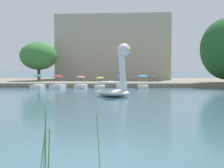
{
  "coord_description": "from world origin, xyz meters",
  "views": [
    {
      "loc": [
        0.5,
        -7.5,
        2.31
      ],
      "look_at": [
        0.15,
        21.75,
        0.77
      ],
      "focal_mm": 46.37,
      "sensor_mm": 36.0,
      "label": 1
    }
  ],
  "objects": [
    {
      "name": "apartment_block",
      "position": [
        0.23,
        43.01,
        5.81
      ],
      "size": [
        19.12,
        10.31,
        10.56
      ],
      "primitive_type": "cube",
      "rotation": [
        0.0,
        0.0,
        -0.06
      ],
      "color": "#B2A893",
      "rests_on": "shore_bank_far"
    },
    {
      "name": "pedal_boat_pink",
      "position": [
        -3.59,
        26.51,
        0.41
      ],
      "size": [
        1.41,
        2.29,
        1.46
      ],
      "color": "white",
      "rests_on": "ground_plane"
    },
    {
      "name": "pedal_boat_teal",
      "position": [
        -8.61,
        26.2,
        0.43
      ],
      "size": [
        1.25,
        2.31,
        1.63
      ],
      "color": "white",
      "rests_on": "ground_plane"
    },
    {
      "name": "pedal_boat_red",
      "position": [
        -6.26,
        26.25,
        0.45
      ],
      "size": [
        1.58,
        2.47,
        1.54
      ],
      "color": "white",
      "rests_on": "ground_plane"
    },
    {
      "name": "ground_plane",
      "position": [
        0.0,
        0.0,
        0.0
      ],
      "size": [
        559.53,
        559.53,
        0.0
      ],
      "primitive_type": "plane",
      "color": "#385966"
    },
    {
      "name": "reed_clump_foreground",
      "position": [
        -1.53,
        -1.52,
        0.61
      ],
      "size": [
        2.66,
        1.15,
        1.59
      ],
      "color": "#568E38",
      "rests_on": "ground_plane"
    },
    {
      "name": "swan_boat",
      "position": [
        0.56,
        16.3,
        1.28
      ],
      "size": [
        3.65,
        3.54,
        4.35
      ],
      "color": "white",
      "rests_on": "ground_plane"
    },
    {
      "name": "pedal_boat_yellow",
      "position": [
        -1.32,
        26.34,
        0.37
      ],
      "size": [
        1.16,
        2.19,
        1.37
      ],
      "color": "white",
      "rests_on": "ground_plane"
    },
    {
      "name": "bicycle_parked",
      "position": [
        5.58,
        30.55,
        0.88
      ],
      "size": [
        1.64,
        0.34,
        0.69
      ],
      "color": "black",
      "rests_on": "shore_bank_far"
    },
    {
      "name": "pedal_boat_blue",
      "position": [
        1.24,
        26.19,
        0.46
      ],
      "size": [
        1.18,
        2.17,
        1.6
      ],
      "color": "white",
      "rests_on": "ground_plane"
    },
    {
      "name": "shore_bank_far",
      "position": [
        0.0,
        37.99,
        0.27
      ],
      "size": [
        145.36,
        20.4,
        0.54
      ],
      "primitive_type": "cube",
      "color": "slate",
      "rests_on": "ground_plane"
    },
    {
      "name": "tree_broadleaf_left",
      "position": [
        -10.94,
        35.53,
        4.23
      ],
      "size": [
        7.48,
        7.61,
        5.79
      ],
      "color": "brown",
      "rests_on": "shore_bank_far"
    },
    {
      "name": "pedal_boat_cyan",
      "position": [
        3.71,
        26.44,
        0.49
      ],
      "size": [
        1.31,
        2.33,
        1.58
      ],
      "color": "white",
      "rests_on": "ground_plane"
    }
  ]
}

